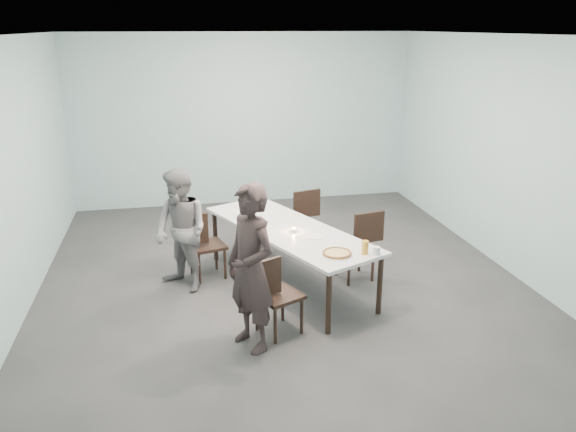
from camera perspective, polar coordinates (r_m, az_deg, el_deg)
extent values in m
plane|color=#333335|center=(7.23, -0.61, -6.57)|extent=(7.00, 7.00, 0.00)
cube|color=#A5CBD0|center=(10.12, -4.50, 9.66)|extent=(6.00, 0.02, 3.00)
cube|color=#A5CBD0|center=(3.55, 10.35, -8.31)|extent=(6.00, 0.02, 3.00)
cube|color=#A5CBD0|center=(6.84, -26.21, 3.33)|extent=(0.02, 7.00, 3.00)
cube|color=#A5CBD0|center=(7.85, 21.49, 5.76)|extent=(0.02, 7.00, 3.00)
cube|color=white|center=(6.53, -0.70, 17.95)|extent=(6.00, 7.00, 0.02)
cube|color=white|center=(6.86, 0.09, -1.37)|extent=(1.88, 2.74, 0.04)
cylinder|color=black|center=(5.93, 4.14, -8.82)|extent=(0.06, 0.06, 0.71)
cylinder|color=black|center=(7.78, -7.40, -1.99)|extent=(0.06, 0.06, 0.71)
cylinder|color=black|center=(6.38, 9.30, -6.93)|extent=(0.06, 0.06, 0.71)
cylinder|color=black|center=(8.14, -2.83, -0.92)|extent=(0.06, 0.06, 0.71)
cube|color=black|center=(5.90, -0.93, -8.06)|extent=(0.56, 0.56, 0.04)
cube|color=black|center=(5.70, -2.51, -6.41)|extent=(0.40, 0.21, 0.40)
cylinder|color=black|center=(5.80, -1.31, -11.10)|extent=(0.04, 0.04, 0.41)
cylinder|color=black|center=(6.05, -3.20, -9.80)|extent=(0.04, 0.04, 0.41)
cylinder|color=black|center=(5.98, 1.39, -10.13)|extent=(0.04, 0.04, 0.41)
cylinder|color=black|center=(6.22, -0.56, -8.92)|extent=(0.04, 0.04, 0.41)
cube|color=black|center=(7.25, -8.21, -3.00)|extent=(0.51, 0.51, 0.04)
cube|color=black|center=(7.11, -9.75, -1.44)|extent=(0.42, 0.15, 0.40)
cylinder|color=black|center=(7.14, -8.99, -5.35)|extent=(0.04, 0.04, 0.41)
cylinder|color=black|center=(7.44, -9.79, -4.37)|extent=(0.04, 0.04, 0.41)
cylinder|color=black|center=(7.23, -6.42, -4.89)|extent=(0.04, 0.04, 0.41)
cylinder|color=black|center=(7.53, -7.32, -3.95)|extent=(0.04, 0.04, 0.41)
cube|color=black|center=(7.18, 6.83, -3.16)|extent=(0.49, 0.49, 0.04)
cube|color=black|center=(7.18, 8.23, -1.16)|extent=(0.42, 0.12, 0.40)
cylinder|color=black|center=(7.48, 7.27, -4.12)|extent=(0.04, 0.04, 0.41)
cylinder|color=black|center=(7.21, 8.60, -5.08)|extent=(0.04, 0.04, 0.41)
cylinder|color=black|center=(7.32, 4.95, -4.53)|extent=(0.04, 0.04, 0.41)
cylinder|color=black|center=(7.05, 6.21, -5.54)|extent=(0.04, 0.04, 0.41)
cube|color=black|center=(8.05, 0.72, -0.56)|extent=(0.51, 0.51, 0.04)
cube|color=black|center=(8.05, 1.93, 1.25)|extent=(0.42, 0.15, 0.40)
cylinder|color=black|center=(8.34, 1.23, -1.50)|extent=(0.04, 0.04, 0.41)
cylinder|color=black|center=(8.06, 2.34, -2.25)|extent=(0.04, 0.04, 0.41)
cylinder|color=black|center=(8.19, -0.88, -1.87)|extent=(0.04, 0.04, 0.41)
cylinder|color=black|center=(7.91, 0.18, -2.65)|extent=(0.04, 0.04, 0.41)
imported|color=black|center=(5.49, -3.80, -5.35)|extent=(0.66, 0.74, 1.71)
imported|color=gray|center=(6.87, -10.80, -1.51)|extent=(0.90, 0.93, 1.51)
cylinder|color=white|center=(6.08, 4.99, -3.91)|extent=(0.34, 0.34, 0.01)
cylinder|color=#E8C884|center=(6.08, 4.99, -3.80)|extent=(0.30, 0.30, 0.01)
torus|color=brown|center=(6.08, 4.99, -3.75)|extent=(0.32, 0.32, 0.03)
cylinder|color=white|center=(6.55, 2.80, -2.16)|extent=(0.18, 0.18, 0.01)
cylinder|color=gold|center=(6.12, 7.83, -3.19)|extent=(0.08, 0.08, 0.15)
cylinder|color=silver|center=(6.13, 8.98, -3.51)|extent=(0.08, 0.08, 0.09)
cylinder|color=silver|center=(6.72, 0.59, -1.47)|extent=(0.06, 0.06, 0.03)
cylinder|color=orange|center=(6.72, 0.59, -1.28)|extent=(0.04, 0.04, 0.01)
cylinder|color=gold|center=(7.40, -4.14, 0.57)|extent=(0.07, 0.07, 0.08)
cube|color=silver|center=(7.49, -4.46, 0.49)|extent=(0.36, 0.32, 0.01)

